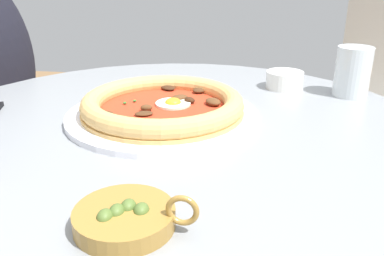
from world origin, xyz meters
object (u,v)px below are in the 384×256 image
olive_pan (126,217)px  cafe_chair_spare_near (376,104)px  pizza_on_plate (163,107)px  ramekin_capers (285,79)px  dining_table (173,200)px  water_glass (352,75)px

olive_pan → cafe_chair_spare_near: bearing=-27.3°
pizza_on_plate → ramekin_capers: bearing=-45.4°
pizza_on_plate → dining_table: bearing=-148.0°
dining_table → ramekin_capers: bearing=-38.3°
olive_pan → cafe_chair_spare_near: size_ratio=0.15×
cafe_chair_spare_near → dining_table: bearing=144.3°
pizza_on_plate → ramekin_capers: pizza_on_plate is taller
ramekin_capers → cafe_chair_spare_near: (0.51, -0.35, -0.21)m
ramekin_capers → cafe_chair_spare_near: cafe_chair_spare_near is taller
cafe_chair_spare_near → water_glass: bearing=157.9°
dining_table → water_glass: bearing=-56.4°
water_glass → cafe_chair_spare_near: 0.63m
dining_table → cafe_chair_spare_near: (0.76, -0.55, -0.04)m
ramekin_capers → olive_pan: bearing=160.4°
olive_pan → water_glass: bearing=-32.6°
water_glass → olive_pan: 0.59m
water_glass → ramekin_capers: bearing=75.3°
dining_table → water_glass: (0.22, -0.33, 0.19)m
water_glass → cafe_chair_spare_near: size_ratio=0.11×
olive_pan → cafe_chair_spare_near: (1.05, -0.54, -0.20)m
water_glass → ramekin_capers: 0.13m
water_glass → olive_pan: bearing=147.4°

